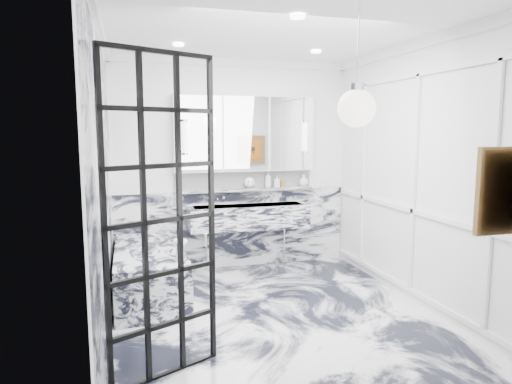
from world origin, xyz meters
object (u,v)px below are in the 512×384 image
object	(u,v)px
mirror_cabinet	(245,134)
crittall_door	(162,220)
trough_sink	(249,216)
bathtub	(150,272)

from	to	relation	value
mirror_cabinet	crittall_door	bearing A→B (deg)	-116.51
trough_sink	mirror_cabinet	distance (m)	1.10
trough_sink	bathtub	size ratio (longest dim) A/B	0.97
trough_sink	crittall_door	bearing A→B (deg)	-118.10
mirror_cabinet	bathtub	world-z (taller)	mirror_cabinet
trough_sink	bathtub	bearing A→B (deg)	-153.52
trough_sink	bathtub	world-z (taller)	trough_sink
bathtub	crittall_door	bearing A→B (deg)	-88.90
mirror_cabinet	trough_sink	bearing A→B (deg)	-90.00
trough_sink	mirror_cabinet	bearing A→B (deg)	90.00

